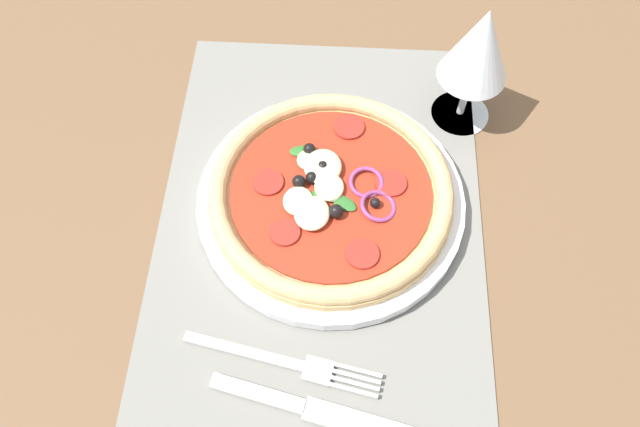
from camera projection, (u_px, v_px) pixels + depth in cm
name	position (u px, v px, depth cm)	size (l,w,h in cm)	color
ground_plane	(319.00, 242.00, 63.74)	(190.00, 140.00, 2.40)	brown
placemat	(319.00, 236.00, 62.53)	(51.66, 32.40, 0.40)	slate
plate	(331.00, 201.00, 63.50)	(26.85, 26.85, 1.40)	white
pizza	(331.00, 192.00, 61.95)	(24.29, 24.29, 2.69)	tan
fork	(292.00, 364.00, 55.60)	(5.07, 17.94, 0.44)	silver
knife	(325.00, 414.00, 53.41)	(6.08, 19.86, 0.62)	silver
wine_glass	(479.00, 48.00, 61.77)	(7.20, 7.20, 14.90)	silver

